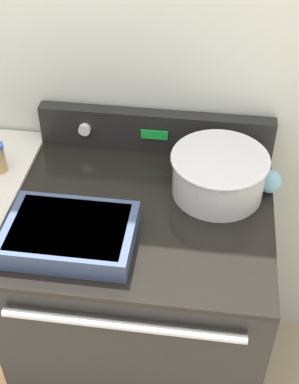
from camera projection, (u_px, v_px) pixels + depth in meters
The scene contains 6 objects.
kitchen_wall at pixel (159, 56), 1.67m from camera, with size 8.00×0.05×2.50m.
stove_range at pixel (143, 306), 1.90m from camera, with size 0.78×0.71×0.93m.
control_panel at pixel (156, 131), 1.79m from camera, with size 0.78×0.07×0.14m.
mixing_bowl at pixel (219, 172), 1.61m from camera, with size 0.30×0.30×0.14m.
casserole_dish at pixel (70, 233), 1.47m from camera, with size 0.36×0.25×0.06m.
ladle at pixel (269, 180), 1.65m from camera, with size 0.07×0.27×0.07m.
Camera 1 is at (0.18, -0.82, 2.02)m, focal length 50.00 mm.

